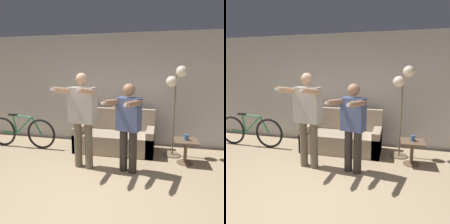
% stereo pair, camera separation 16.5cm
% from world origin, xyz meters
% --- Properties ---
extents(ground_plane, '(16.00, 16.00, 0.00)m').
position_xyz_m(ground_plane, '(0.00, 0.00, 0.00)').
color(ground_plane, tan).
extents(wall_back, '(10.00, 0.05, 2.60)m').
position_xyz_m(wall_back, '(0.00, 2.64, 1.30)').
color(wall_back, beige).
rests_on(wall_back, ground_plane).
extents(couch, '(1.71, 0.80, 0.90)m').
position_xyz_m(couch, '(-0.06, 2.07, 0.28)').
color(couch, tan).
rests_on(couch, ground_plane).
extents(person_left, '(0.62, 0.73, 1.72)m').
position_xyz_m(person_left, '(-0.45, 1.04, 1.01)').
color(person_left, '#6B604C').
rests_on(person_left, ground_plane).
extents(person_right, '(0.58, 0.75, 1.55)m').
position_xyz_m(person_right, '(0.37, 1.04, 0.89)').
color(person_right, '#38332D').
rests_on(person_right, ground_plane).
extents(cat, '(0.53, 0.12, 0.18)m').
position_xyz_m(cat, '(0.14, 2.35, 0.97)').
color(cat, tan).
rests_on(cat, couch).
extents(floor_lamp, '(0.40, 0.36, 1.85)m').
position_xyz_m(floor_lamp, '(1.18, 2.00, 1.43)').
color(floor_lamp, '#756047').
rests_on(floor_lamp, ground_plane).
extents(side_table, '(0.43, 0.43, 0.46)m').
position_xyz_m(side_table, '(1.39, 1.65, 0.33)').
color(side_table, brown).
rests_on(side_table, ground_plane).
extents(cup, '(0.09, 0.09, 0.11)m').
position_xyz_m(cup, '(1.39, 1.66, 0.52)').
color(cup, '#3D6693').
rests_on(cup, side_table).
extents(bicycle, '(1.68, 0.07, 0.78)m').
position_xyz_m(bicycle, '(-2.21, 1.77, 0.36)').
color(bicycle, black).
rests_on(bicycle, ground_plane).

